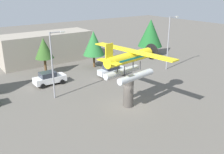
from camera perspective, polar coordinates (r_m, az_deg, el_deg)
The scene contains 11 objects.
ground_plane at distance 27.71m, azimuth 3.67°, elevation -6.56°, with size 140.00×140.00×0.00m, color #605B54.
display_pedestal at distance 27.02m, azimuth 3.74°, elevation -3.39°, with size 1.10×1.10×3.33m, color #4C4742.
floatplane_monument at distance 26.00m, azimuth 4.10°, elevation 3.48°, with size 7.07×10.45×4.00m.
car_mid_white at distance 34.34m, azimuth -14.02°, elevation -0.26°, with size 4.20×2.02×1.76m.
car_far_silver at distance 36.51m, azimuth 0.00°, elevation 1.53°, with size 4.20×2.02×1.76m.
streetlight_primary at distance 28.93m, azimuth -13.11°, elevation 3.63°, with size 1.84×0.28×7.71m.
streetlight_secondary at distance 39.86m, azimuth 12.85°, elevation 8.31°, with size 1.84×0.28×8.20m.
storefront_building at distance 45.04m, azimuth -14.70°, elevation 6.49°, with size 15.34×5.45×4.99m, color #9E9384.
tree_east at distance 37.99m, azimuth -15.21°, elevation 6.27°, with size 2.71×2.71×5.44m.
tree_center_back at distance 40.21m, azimuth -4.18°, elevation 7.63°, with size 3.43×3.43×5.83m.
tree_far_east at distance 48.44m, azimuth 8.72°, elevation 9.85°, with size 4.57×4.57×6.75m.
Camera 1 is at (-16.00, -19.07, 12.16)m, focal length 40.33 mm.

